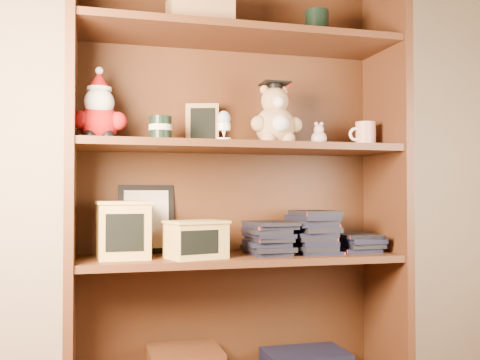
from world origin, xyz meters
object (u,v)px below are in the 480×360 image
object	(u,v)px
bookcase	(236,191)
teacher_mug	(365,135)
grad_teddy_bear	(275,120)
treats_box	(123,229)

from	to	relation	value
bookcase	teacher_mug	distance (m)	0.55
grad_teddy_bear	treats_box	bearing A→B (deg)	179.34
grad_teddy_bear	bookcase	bearing A→B (deg)	156.87
teacher_mug	treats_box	bearing A→B (deg)	-179.95
bookcase	treats_box	world-z (taller)	bookcase
grad_teddy_bear	teacher_mug	bearing A→B (deg)	1.12
grad_teddy_bear	teacher_mug	distance (m)	0.37
treats_box	grad_teddy_bear	bearing A→B (deg)	-0.66
bookcase	teacher_mug	size ratio (longest dim) A/B	14.77
bookcase	treats_box	size ratio (longest dim) A/B	8.22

